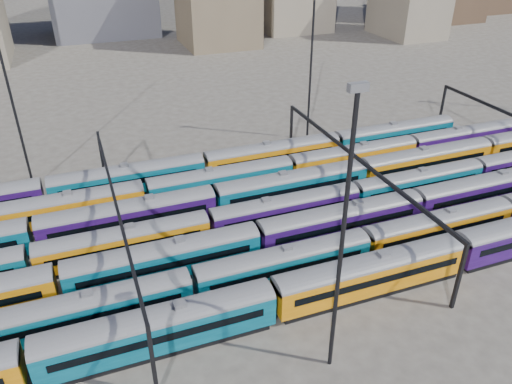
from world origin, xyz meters
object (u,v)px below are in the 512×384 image
object	(u,v)px
rake_1	(438,224)
rake_2	(164,257)
rake_0	(459,248)
mast_2	(343,233)

from	to	relation	value
rake_1	rake_2	world-z (taller)	rake_2
rake_0	rake_2	size ratio (longest dim) A/B	1.23
rake_2	mast_2	world-z (taller)	mast_2
mast_2	rake_2	bearing A→B (deg)	123.22
rake_2	mast_2	size ratio (longest dim) A/B	4.19
rake_0	rake_2	distance (m)	32.19
rake_1	mast_2	size ratio (longest dim) A/B	3.89
rake_1	mast_2	bearing A→B (deg)	-149.94
rake_1	mast_2	world-z (taller)	mast_2
rake_0	rake_1	size ratio (longest dim) A/B	1.32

